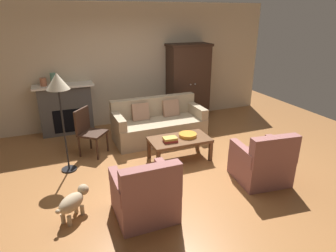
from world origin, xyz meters
TOP-DOWN VIEW (x-y plane):
  - ground_plane at (0.00, 0.00)m, footprint 9.60×9.60m
  - back_wall at (0.00, 2.55)m, footprint 7.20×0.10m
  - fireplace at (-1.55, 2.30)m, footprint 1.26×0.48m
  - armoire at (1.40, 2.22)m, footprint 1.06×0.57m
  - couch at (0.24, 1.23)m, footprint 1.93×0.89m
  - coffee_table at (0.27, 0.16)m, footprint 1.10×0.60m
  - fruit_bowl at (0.44, 0.19)m, footprint 0.33×0.33m
  - book_stack at (0.06, 0.10)m, footprint 0.26×0.20m
  - mantel_vase_terracotta at (-1.93, 2.28)m, footprint 0.13×0.13m
  - mantel_vase_jade at (-1.73, 2.28)m, footprint 0.11×0.11m
  - armchair_near_left at (-0.81, -1.18)m, footprint 0.78×0.77m
  - armchair_near_right at (1.19, -1.02)m, footprint 0.85×0.85m
  - side_chair_wooden at (-1.24, 1.03)m, footprint 0.62×0.62m
  - floor_lamp at (-1.68, 0.50)m, footprint 0.36×0.36m
  - dog at (-1.71, -0.86)m, footprint 0.47×0.45m

SIDE VIEW (x-z plane):
  - ground_plane at x=0.00m, z-range 0.00..0.00m
  - dog at x=-1.71m, z-range 0.05..0.44m
  - armchair_near_left at x=-0.81m, z-range -0.12..0.76m
  - armchair_near_right at x=1.19m, z-range -0.12..0.76m
  - couch at x=0.24m, z-range -0.11..0.75m
  - coffee_table at x=0.27m, z-range 0.16..0.58m
  - fruit_bowl at x=0.44m, z-range 0.42..0.48m
  - book_stack at x=0.06m, z-range 0.42..0.50m
  - side_chair_wooden at x=-1.24m, z-range 0.06..0.96m
  - fireplace at x=-1.55m, z-range 0.01..1.13m
  - armoire at x=1.40m, z-range 0.00..1.88m
  - mantel_vase_terracotta at x=-1.93m, z-range 1.12..1.29m
  - mantel_vase_jade at x=-1.73m, z-range 1.12..1.38m
  - back_wall at x=0.00m, z-range 0.00..2.80m
  - floor_lamp at x=-1.68m, z-range 0.62..2.31m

